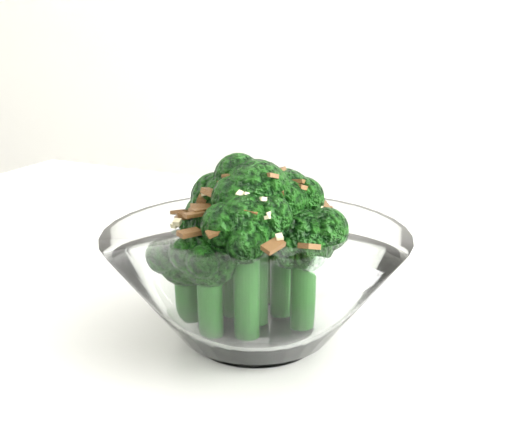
# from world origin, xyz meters

# --- Properties ---
(broccoli_dish) EXTENTS (0.19, 0.19, 0.12)m
(broccoli_dish) POSITION_xyz_m (-0.04, -0.00, 0.80)
(broccoli_dish) COLOR white
(broccoli_dish) RESTS_ON table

